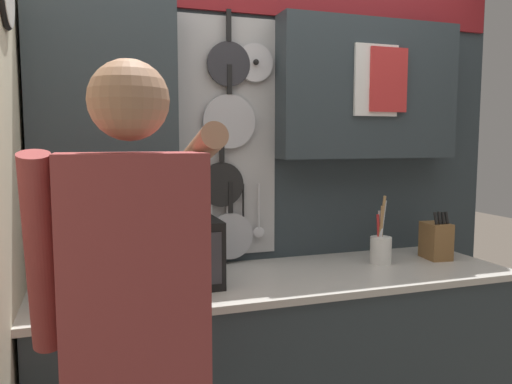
{
  "coord_description": "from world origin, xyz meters",
  "views": [
    {
      "loc": [
        -0.81,
        -2.03,
        1.52
      ],
      "look_at": [
        -0.05,
        0.21,
        1.27
      ],
      "focal_mm": 35.0,
      "sensor_mm": 36.0,
      "label": 1
    }
  ],
  "objects": [
    {
      "name": "base_cabinet_counter",
      "position": [
        0.0,
        -0.0,
        0.46
      ],
      "size": [
        2.12,
        0.65,
        0.92
      ],
      "color": "#2D383D",
      "rests_on": "ground_plane"
    },
    {
      "name": "back_wall_unit",
      "position": [
        0.02,
        0.29,
        1.47
      ],
      "size": [
        2.69,
        0.23,
        2.42
      ],
      "color": "#2D383D",
      "rests_on": "ground_plane"
    },
    {
      "name": "microwave",
      "position": [
        -0.56,
        0.04,
        1.06
      ],
      "size": [
        0.51,
        0.39,
        0.28
      ],
      "color": "black",
      "rests_on": "base_cabinet_counter"
    },
    {
      "name": "knife_block",
      "position": [
        0.86,
        0.04,
        1.01
      ],
      "size": [
        0.13,
        0.16,
        0.25
      ],
      "color": "brown",
      "rests_on": "base_cabinet_counter"
    },
    {
      "name": "utensil_crock",
      "position": [
        0.53,
        0.04,
        1.0
      ],
      "size": [
        0.1,
        0.1,
        0.34
      ],
      "color": "white",
      "rests_on": "base_cabinet_counter"
    },
    {
      "name": "person",
      "position": [
        -0.7,
        -0.67,
        1.04
      ],
      "size": [
        0.54,
        0.67,
        1.73
      ],
      "color": "#383842",
      "rests_on": "ground_plane"
    }
  ]
}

